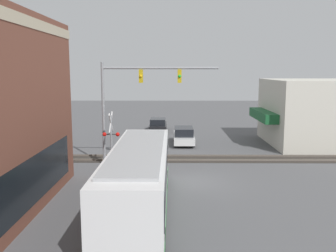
{
  "coord_description": "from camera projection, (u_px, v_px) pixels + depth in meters",
  "views": [
    {
      "loc": [
        -21.49,
        1.29,
        6.62
      ],
      "look_at": [
        5.24,
        1.56,
        2.61
      ],
      "focal_mm": 40.0,
      "sensor_mm": 36.0,
      "label": 1
    }
  ],
  "objects": [
    {
      "name": "traffic_signal_gantry",
      "position": [
        135.0,
        91.0,
        25.65
      ],
      "size": [
        0.42,
        8.01,
        7.15
      ],
      "color": "gray",
      "rests_on": "ground"
    },
    {
      "name": "rail_track_near",
      "position": [
        189.0,
        158.0,
        28.15
      ],
      "size": [
        2.6,
        60.0,
        0.15
      ],
      "color": "#332D28",
      "rests_on": "ground"
    },
    {
      "name": "parked_car_black",
      "position": [
        158.0,
        125.0,
        40.97
      ],
      "size": [
        4.38,
        1.82,
        1.39
      ],
      "color": "black",
      "rests_on": "ground"
    },
    {
      "name": "city_bus",
      "position": [
        139.0,
        177.0,
        17.32
      ],
      "size": [
        11.76,
        2.59,
        3.12
      ],
      "color": "white",
      "rests_on": "ground"
    },
    {
      "name": "shop_building",
      "position": [
        323.0,
        112.0,
        33.47
      ],
      "size": [
        9.1,
        10.78,
        5.78
      ],
      "color": "beige",
      "rests_on": "ground"
    },
    {
      "name": "crossing_signal",
      "position": [
        111.0,
        134.0,
        25.37
      ],
      "size": [
        1.41,
        1.18,
        3.81
      ],
      "color": "gray",
      "rests_on": "ground"
    },
    {
      "name": "parked_car_white",
      "position": [
        184.0,
        136.0,
        33.72
      ],
      "size": [
        4.76,
        1.82,
        1.53
      ],
      "color": "silver",
      "rests_on": "ground"
    },
    {
      "name": "pedestrian_at_crossing",
      "position": [
        127.0,
        154.0,
        26.01
      ],
      "size": [
        0.34,
        0.34,
        1.66
      ],
      "color": "black",
      "rests_on": "ground"
    },
    {
      "name": "ground_plane",
      "position": [
        193.0,
        182.0,
        22.22
      ],
      "size": [
        120.0,
        120.0,
        0.0
      ],
      "primitive_type": "plane",
      "color": "#565659"
    }
  ]
}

